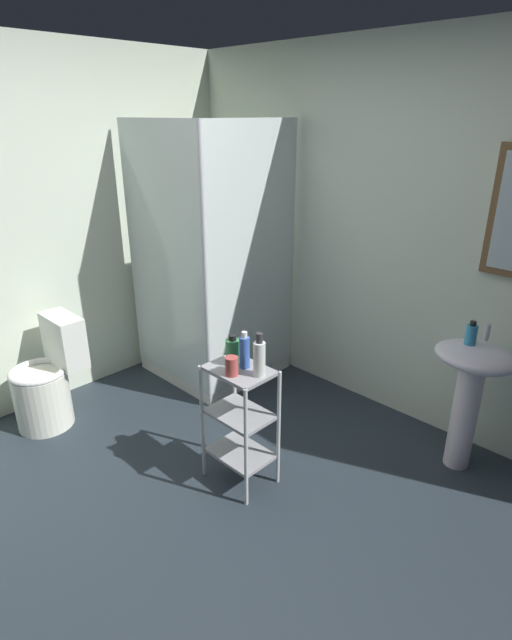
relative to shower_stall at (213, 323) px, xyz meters
The scene contains 13 objects.
ground_plane 1.77m from the shower_stall, 46.15° to the right, with size 4.20×4.20×0.02m, color #252F37.
wall_back 1.56m from the shower_stall, 27.55° to the left, with size 4.20×0.14×2.50m.
wall_left 1.60m from the shower_stall, 118.66° to the right, with size 0.10×4.20×2.50m, color silver.
shower_stall is the anchor object (origin of this frame).
pedestal_sink 1.97m from the shower_stall, ahead, with size 0.46×0.37×0.81m.
sink_faucet 2.03m from the shower_stall, 11.97° to the left, with size 0.03×0.03×0.10m, color silver.
toilet 1.30m from the shower_stall, 103.51° to the right, with size 0.37×0.49×0.76m.
storage_cart 1.31m from the shower_stall, 34.52° to the right, with size 0.38×0.28×0.74m.
hand_soap_bottle 1.97m from the shower_stall, ahead, with size 0.06×0.06×0.14m.
shampoo_bottle_blue 1.35m from the shower_stall, 33.08° to the right, with size 0.06×0.06×0.21m.
body_wash_bottle_green 1.27m from the shower_stall, 35.49° to the right, with size 0.08×0.08×0.16m.
lotion_bottle_white 1.46m from the shower_stall, 30.75° to the right, with size 0.06×0.06×0.25m.
rinse_cup 1.41m from the shower_stall, 36.59° to the right, with size 0.07×0.07×0.10m, color #B24742.
Camera 1 is at (1.65, -1.17, 2.03)m, focal length 28.05 mm.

